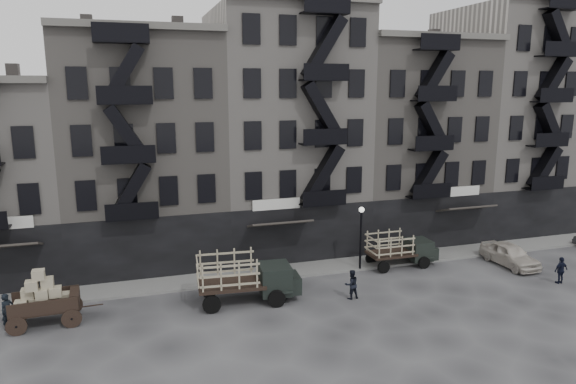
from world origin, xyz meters
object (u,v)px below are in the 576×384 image
object	(u,v)px
stake_truck_west	(245,274)
car_east	(510,254)
stake_truck_east	(400,247)
wagon	(42,294)
pedestrian_mid	(351,284)
policeman	(561,270)
pedestrian_west	(8,312)

from	to	relation	value
stake_truck_west	car_east	xyz separation A→B (m)	(18.26, 0.54, -0.85)
stake_truck_west	stake_truck_east	size ratio (longest dim) A/B	1.22
wagon	stake_truck_east	size ratio (longest dim) A/B	0.74
stake_truck_west	stake_truck_east	bearing A→B (deg)	17.88
wagon	stake_truck_west	world-z (taller)	wagon
stake_truck_east	pedestrian_mid	size ratio (longest dim) A/B	2.80
pedestrian_mid	policeman	size ratio (longest dim) A/B	1.01
wagon	pedestrian_west	size ratio (longest dim) A/B	1.90
car_east	pedestrian_mid	world-z (taller)	pedestrian_mid
wagon	stake_truck_west	size ratio (longest dim) A/B	0.61
policeman	pedestrian_west	bearing A→B (deg)	-10.05
stake_truck_west	policeman	world-z (taller)	stake_truck_west
wagon	policeman	size ratio (longest dim) A/B	2.10
wagon	policeman	world-z (taller)	wagon
policeman	stake_truck_east	bearing A→B (deg)	-39.86
stake_truck_east	pedestrian_west	distance (m)	23.23
wagon	pedestrian_west	bearing A→B (deg)	178.69
wagon	pedestrian_west	world-z (taller)	wagon
pedestrian_west	pedestrian_mid	bearing A→B (deg)	-53.17
wagon	car_east	world-z (taller)	wagon
wagon	pedestrian_mid	world-z (taller)	wagon
car_east	pedestrian_mid	distance (m)	12.59
pedestrian_west	policeman	xyz separation A→B (m)	(30.91, -3.35, -0.09)
pedestrian_west	stake_truck_east	bearing A→B (deg)	-42.17
stake_truck_west	pedestrian_mid	distance (m)	6.02
stake_truck_west	pedestrian_west	world-z (taller)	stake_truck_west
car_east	policeman	distance (m)	3.67
stake_truck_east	car_east	xyz separation A→B (m)	(7.12, -2.07, -0.59)
wagon	pedestrian_mid	bearing A→B (deg)	-8.71
wagon	car_east	size ratio (longest dim) A/B	0.79
stake_truck_west	pedestrian_west	bearing A→B (deg)	-176.70
stake_truck_east	policeman	xyz separation A→B (m)	(7.81, -5.67, -0.51)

